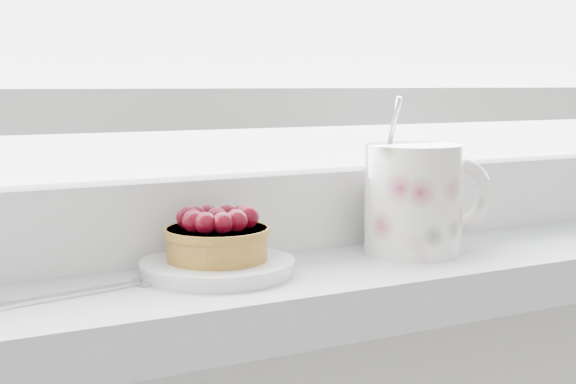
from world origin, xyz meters
TOP-DOWN VIEW (x-y plane):
  - saucer at (-0.05, 1.89)m, footprint 0.12×0.12m
  - raspberry_tart at (-0.05, 1.89)m, footprint 0.08×0.08m
  - floral_mug at (0.14, 1.89)m, footprint 0.13×0.10m
  - fork at (-0.15, 1.89)m, footprint 0.17×0.05m

SIDE VIEW (x-z plane):
  - fork at x=-0.15m, z-range 0.94..0.94m
  - saucer at x=-0.05m, z-range 0.94..0.95m
  - raspberry_tart at x=-0.05m, z-range 0.95..0.99m
  - floral_mug at x=0.14m, z-range 0.92..1.06m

